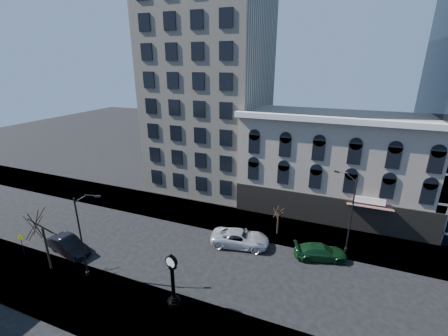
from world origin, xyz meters
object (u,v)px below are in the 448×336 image
at_px(street_lamp_near, 84,215).
at_px(warning_sign, 21,240).
at_px(street_clock, 173,282).
at_px(car_near_a, 69,242).
at_px(car_near_b, 68,245).

height_order(street_lamp_near, warning_sign, street_lamp_near).
xyz_separation_m(street_clock, car_near_a, (-13.67, 2.54, -1.46)).
relative_size(street_clock, warning_sign, 1.95).
relative_size(car_near_a, car_near_b, 0.82).
height_order(street_lamp_near, car_near_b, street_lamp_near).
xyz_separation_m(warning_sign, car_near_a, (3.09, 2.54, -1.01)).
relative_size(street_clock, car_near_b, 0.91).
bearing_deg(street_lamp_near, car_near_b, 137.66).
distance_m(street_lamp_near, warning_sign, 9.60).
distance_m(warning_sign, car_near_b, 4.23).
xyz_separation_m(street_clock, car_near_b, (-13.14, 2.01, -1.34)).
bearing_deg(car_near_b, car_near_a, 56.64).
height_order(street_lamp_near, car_near_a, street_lamp_near).
relative_size(warning_sign, car_near_a, 0.57).
distance_m(street_clock, warning_sign, 16.76).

